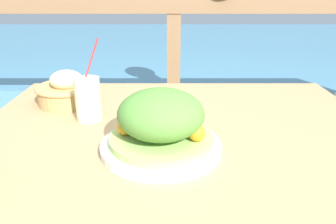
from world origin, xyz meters
TOP-DOWN VIEW (x-y plane):
  - patio_table at (0.00, 0.00)m, footprint 1.14×0.87m
  - railing_fence at (0.00, 0.88)m, footprint 2.80×0.08m
  - sea_backdrop at (0.00, 3.38)m, footprint 12.00×4.00m
  - salad_plate at (-0.05, -0.13)m, footprint 0.29×0.29m
  - drink_glass at (-0.26, 0.06)m, footprint 0.08×0.08m
  - bread_basket at (-0.37, 0.20)m, footprint 0.21×0.21m

SIDE VIEW (x-z plane):
  - sea_backdrop at x=0.00m, z-range 0.00..0.37m
  - patio_table at x=0.00m, z-range 0.27..0.97m
  - bread_basket at x=-0.37m, z-range 0.70..0.81m
  - drink_glass at x=-0.26m, z-range 0.65..0.89m
  - salad_plate at x=-0.05m, z-range 0.70..0.85m
  - railing_fence at x=0.00m, z-range 0.26..1.30m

